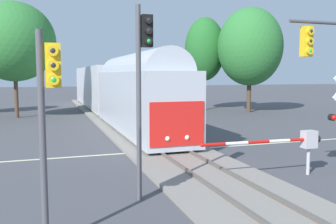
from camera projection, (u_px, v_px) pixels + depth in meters
name	position (u px, v px, depth m)	size (l,w,h in m)	color
ground_plane	(165.00, 151.00, 19.54)	(220.00, 220.00, 0.00)	#47474C
road_centre_stripe	(165.00, 151.00, 19.54)	(44.00, 0.20, 0.01)	beige
railway_track	(165.00, 149.00, 19.53)	(4.40, 80.00, 0.32)	gray
commuter_train	(111.00, 88.00, 34.98)	(3.04, 40.05, 5.16)	#B2B7C1
crossing_gate_near	(298.00, 141.00, 14.60)	(5.30, 0.40, 1.80)	#B7B7BC
traffic_signal_near_left	(48.00, 104.00, 8.31)	(0.53, 0.38, 5.05)	#4C4C51
traffic_signal_median	(143.00, 72.00, 11.53)	(0.53, 0.38, 6.20)	#4C4C51
maple_right_background	(250.00, 47.00, 38.92)	(6.87, 6.87, 11.11)	#4C3828
oak_far_right	(205.00, 49.00, 41.49)	(4.53, 4.53, 10.46)	brown
oak_behind_train	(14.00, 42.00, 33.68)	(7.50, 7.50, 10.70)	#4C3828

